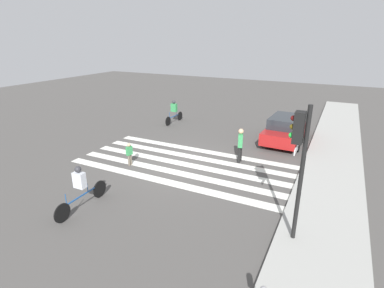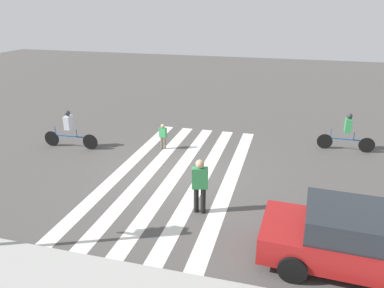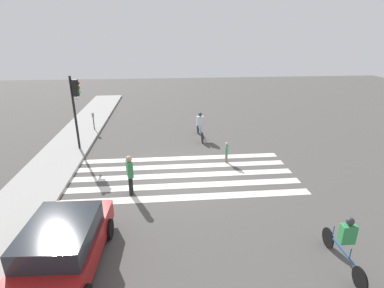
{
  "view_description": "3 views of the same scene",
  "coord_description": "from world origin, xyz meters",
  "px_view_note": "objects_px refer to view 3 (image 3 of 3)",
  "views": [
    {
      "loc": [
        11.36,
        6.15,
        5.64
      ],
      "look_at": [
        0.52,
        0.68,
        1.28
      ],
      "focal_mm": 28.0,
      "sensor_mm": 36.0,
      "label": 1
    },
    {
      "loc": [
        -3.7,
        11.39,
        5.73
      ],
      "look_at": [
        -0.72,
        0.43,
        1.38
      ],
      "focal_mm": 35.0,
      "sensor_mm": 36.0,
      "label": 2
    },
    {
      "loc": [
        -12.22,
        0.79,
        6.16
      ],
      "look_at": [
        0.95,
        -0.45,
        1.15
      ],
      "focal_mm": 28.0,
      "sensor_mm": 36.0,
      "label": 3
    }
  ],
  "objects_px": {
    "cyclist_mid_street": "(346,240)",
    "cyclist_far_lane": "(200,124)",
    "traffic_light": "(76,99)",
    "parking_meter": "(93,117)",
    "car_parked_far_curb": "(62,247)",
    "pedestrian_child_with_backpack": "(227,151)",
    "pedestrian_adult_tall_backpack": "(130,173)"
  },
  "relations": [
    {
      "from": "cyclist_mid_street",
      "to": "parking_meter",
      "type": "bearing_deg",
      "value": 36.89
    },
    {
      "from": "cyclist_mid_street",
      "to": "traffic_light",
      "type": "bearing_deg",
      "value": 45.27
    },
    {
      "from": "traffic_light",
      "to": "car_parked_far_curb",
      "type": "relative_size",
      "value": 0.95
    },
    {
      "from": "traffic_light",
      "to": "parking_meter",
      "type": "height_order",
      "value": "traffic_light"
    },
    {
      "from": "pedestrian_child_with_backpack",
      "to": "cyclist_far_lane",
      "type": "bearing_deg",
      "value": 23.03
    },
    {
      "from": "traffic_light",
      "to": "pedestrian_adult_tall_backpack",
      "type": "bearing_deg",
      "value": -147.86
    },
    {
      "from": "parking_meter",
      "to": "pedestrian_adult_tall_backpack",
      "type": "height_order",
      "value": "pedestrian_adult_tall_backpack"
    },
    {
      "from": "traffic_light",
      "to": "parking_meter",
      "type": "xyz_separation_m",
      "value": [
        3.35,
        0.03,
        -1.9
      ]
    },
    {
      "from": "traffic_light",
      "to": "parking_meter",
      "type": "bearing_deg",
      "value": 0.58
    },
    {
      "from": "cyclist_far_lane",
      "to": "pedestrian_adult_tall_backpack",
      "type": "bearing_deg",
      "value": 148.92
    },
    {
      "from": "pedestrian_child_with_backpack",
      "to": "cyclist_mid_street",
      "type": "distance_m",
      "value": 7.45
    },
    {
      "from": "pedestrian_adult_tall_backpack",
      "to": "cyclist_mid_street",
      "type": "xyz_separation_m",
      "value": [
        -4.56,
        -6.22,
        -0.07
      ]
    },
    {
      "from": "parking_meter",
      "to": "cyclist_far_lane",
      "type": "height_order",
      "value": "cyclist_far_lane"
    },
    {
      "from": "cyclist_far_lane",
      "to": "cyclist_mid_street",
      "type": "bearing_deg",
      "value": -168.47
    },
    {
      "from": "traffic_light",
      "to": "pedestrian_adult_tall_backpack",
      "type": "height_order",
      "value": "traffic_light"
    },
    {
      "from": "traffic_light",
      "to": "cyclist_mid_street",
      "type": "bearing_deg",
      "value": -135.59
    },
    {
      "from": "parking_meter",
      "to": "pedestrian_child_with_backpack",
      "type": "relative_size",
      "value": 1.17
    },
    {
      "from": "traffic_light",
      "to": "car_parked_far_curb",
      "type": "distance_m",
      "value": 9.36
    },
    {
      "from": "cyclist_mid_street",
      "to": "cyclist_far_lane",
      "type": "distance_m",
      "value": 11.3
    },
    {
      "from": "parking_meter",
      "to": "cyclist_mid_street",
      "type": "xyz_separation_m",
      "value": [
        -12.89,
        -9.38,
        -0.08
      ]
    },
    {
      "from": "parking_meter",
      "to": "cyclist_mid_street",
      "type": "height_order",
      "value": "cyclist_mid_street"
    },
    {
      "from": "traffic_light",
      "to": "pedestrian_child_with_backpack",
      "type": "relative_size",
      "value": 3.77
    },
    {
      "from": "cyclist_far_lane",
      "to": "car_parked_far_curb",
      "type": "distance_m",
      "value": 11.52
    },
    {
      "from": "parking_meter",
      "to": "cyclist_far_lane",
      "type": "relative_size",
      "value": 0.52
    },
    {
      "from": "pedestrian_adult_tall_backpack",
      "to": "pedestrian_child_with_backpack",
      "type": "distance_m",
      "value": 5.17
    },
    {
      "from": "parking_meter",
      "to": "pedestrian_child_with_backpack",
      "type": "bearing_deg",
      "value": -126.76
    },
    {
      "from": "traffic_light",
      "to": "car_parked_far_curb",
      "type": "xyz_separation_m",
      "value": [
        -8.96,
        -1.72,
        -2.1
      ]
    },
    {
      "from": "cyclist_mid_street",
      "to": "cyclist_far_lane",
      "type": "xyz_separation_m",
      "value": [
        10.98,
        2.67,
        0.0
      ]
    },
    {
      "from": "traffic_light",
      "to": "car_parked_far_curb",
      "type": "height_order",
      "value": "traffic_light"
    },
    {
      "from": "parking_meter",
      "to": "car_parked_far_curb",
      "type": "xyz_separation_m",
      "value": [
        -12.31,
        -1.76,
        -0.2
      ]
    },
    {
      "from": "parking_meter",
      "to": "cyclist_far_lane",
      "type": "xyz_separation_m",
      "value": [
        -1.91,
        -6.71,
        -0.08
      ]
    },
    {
      "from": "pedestrian_adult_tall_backpack",
      "to": "cyclist_far_lane",
      "type": "distance_m",
      "value": 7.34
    }
  ]
}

